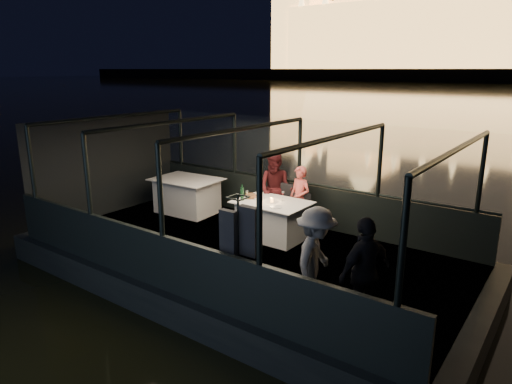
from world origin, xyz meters
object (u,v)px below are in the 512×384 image
Objects in this scene: dining_table_aft at (187,197)px; chair_port_right at (297,213)px; passenger_stripe at (316,255)px; wine_bottle at (242,193)px; dining_table_central at (272,220)px; person_man_maroon at (276,192)px; chair_port_left at (280,208)px; person_woman_coral at (300,196)px; passenger_dark at (365,265)px; coat_stand at (238,249)px.

chair_port_right is (2.87, 0.30, 0.06)m from dining_table_aft.
passenger_stripe is 4.76× the size of wine_bottle.
person_man_maroon is (-0.40, 0.72, 0.36)m from dining_table_central.
passenger_stripe is at bearing -45.54° from chair_port_left.
person_woman_coral is (0.21, 0.72, 0.36)m from dining_table_central.
person_man_maroon is at bearing 118.79° from dining_table_central.
wine_bottle is at bearing -107.64° from chair_port_left.
chair_port_left is 0.58× the size of person_man_maroon.
dining_table_aft is at bearing 178.22° from person_man_maroon.
dining_table_aft is at bearing -91.21° from passenger_dark.
coat_stand is at bearing -47.63° from passenger_dark.
person_man_maroon reaches higher than dining_table_aft.
dining_table_aft is 2.18m from wine_bottle.
person_woman_coral is at bearing 73.94° from dining_table_central.
passenger_stripe reaches higher than person_woman_coral.
chair_port_left is at bearing -45.31° from person_man_maroon.
person_woman_coral is at bearing -13.90° from person_man_maroon.
person_man_maroon reaches higher than chair_port_right.
coat_stand is 5.23× the size of wine_bottle.
person_man_maroon reaches higher than chair_port_left.
passenger_dark is at bearing 21.38° from coat_stand.
coat_stand reaches higher than dining_table_aft.
person_man_maroon is at bearing 115.50° from coat_stand.
passenger_dark is 3.75m from wine_bottle.
person_man_maroon reaches higher than dining_table_central.
coat_stand is (1.18, -2.59, 0.51)m from dining_table_central.
chair_port_right reaches higher than dining_table_central.
dining_table_central is at bearing -104.08° from passenger_dark.
dining_table_aft is at bearing -159.66° from person_woman_coral.
dining_table_central is 0.93× the size of dining_table_aft.
coat_stand reaches higher than person_man_maroon.
chair_port_right is 0.51× the size of person_man_maroon.
passenger_dark is at bearing -22.20° from dining_table_aft.
coat_stand is 1.73m from passenger_dark.
person_woman_coral reaches higher than dining_table_aft.
person_woman_coral reaches higher than chair_port_left.
chair_port_left is at bearing 8.80° from dining_table_aft.
person_man_maroon is (-0.60, 0.00, 0.00)m from person_woman_coral.
chair_port_left reaches higher than dining_table_aft.
dining_table_central is 2.99m from passenger_stripe.
person_woman_coral is 0.60m from person_man_maroon.
chair_port_right is (0.49, -0.07, 0.00)m from chair_port_left.
coat_stand is at bearing -78.40° from person_man_maroon.
coat_stand is (1.40, -3.20, 0.45)m from chair_port_left.
person_woman_coral is at bearing 9.58° from dining_table_aft.
coat_stand is 2.91m from wine_bottle.
chair_port_right is at bearing 5.94° from dining_table_aft.
passenger_dark is at bearing -53.96° from person_man_maroon.
chair_port_right is 3.58m from passenger_dark.
coat_stand reaches higher than passenger_stripe.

